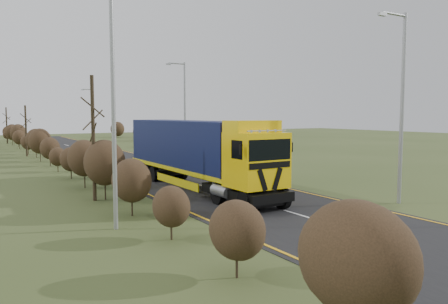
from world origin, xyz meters
The scene contains 14 objects.
ground centered at (0.00, 0.00, 0.00)m, with size 160.00×160.00×0.00m, color #35441D.
road centered at (0.00, 10.00, 0.01)m, with size 8.00×120.00×0.02m, color black.
layby centered at (6.50, 20.00, 0.01)m, with size 6.00×18.00×0.02m, color #2C2927.
lane_markings centered at (0.00, 9.69, 0.03)m, with size 7.52×116.00×0.01m.
hedgerow centered at (-6.00, 7.89, 1.62)m, with size 2.24×102.04×6.05m.
lorry centered at (-0.80, 4.25, 2.23)m, with size 2.75×14.11×3.92m.
car_red_hatchback centered at (7.22, 20.42, 0.64)m, with size 1.51×3.76×1.28m, color #92070B.
car_blue_sedan centered at (8.03, 25.10, 0.76)m, with size 1.61×4.63×1.53m, color #0A113B.
streetlight_near centered at (5.58, -3.99, 4.84)m, with size 1.88×0.18×8.81m.
streetlight_mid centered at (5.50, 18.94, 4.87)m, with size 1.89×0.18×8.86m.
streetlight_far centered at (4.51, 47.75, 4.32)m, with size 1.69×0.18×7.90m.
left_pole centered at (-7.20, -1.69, 4.54)m, with size 0.16×0.16×9.09m, color gray.
speed_sign centered at (5.56, 9.06, 1.72)m, with size 0.67×0.10×2.45m.
warning_board centered at (4.87, 23.12, 0.98)m, with size 0.63×0.11×1.65m.
Camera 1 is at (-11.86, -17.19, 4.21)m, focal length 35.00 mm.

